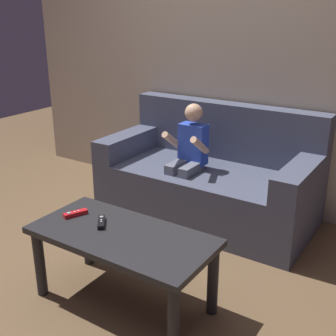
% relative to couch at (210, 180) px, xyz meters
% --- Properties ---
extents(ground_plane, '(8.07, 8.07, 0.00)m').
position_rel_couch_xyz_m(ground_plane, '(-0.12, -1.31, -0.30)').
color(ground_plane, brown).
extents(wall_back, '(4.04, 0.05, 2.50)m').
position_rel_couch_xyz_m(wall_back, '(-0.12, 0.39, 0.95)').
color(wall_back, '#B2A38E').
rests_on(wall_back, ground).
extents(couch, '(1.62, 0.80, 0.86)m').
position_rel_couch_xyz_m(couch, '(0.00, 0.00, 0.00)').
color(couch, '#474C60').
rests_on(couch, ground).
extents(person_seated_on_couch, '(0.29, 0.35, 0.90)m').
position_rel_couch_xyz_m(person_seated_on_couch, '(-0.10, -0.18, 0.22)').
color(person_seated_on_couch, slate).
rests_on(person_seated_on_couch, ground).
extents(coffee_table, '(1.00, 0.49, 0.44)m').
position_rel_couch_xyz_m(coffee_table, '(0.13, -1.25, 0.07)').
color(coffee_table, '#232326').
rests_on(coffee_table, ground).
extents(game_remote_red_near_edge, '(0.09, 0.14, 0.03)m').
position_rel_couch_xyz_m(game_remote_red_near_edge, '(-0.22, -1.23, 0.15)').
color(game_remote_red_near_edge, red).
rests_on(game_remote_red_near_edge, coffee_table).
extents(game_remote_black_center, '(0.12, 0.13, 0.03)m').
position_rel_couch_xyz_m(game_remote_black_center, '(-0.03, -1.23, 0.15)').
color(game_remote_black_center, black).
rests_on(game_remote_black_center, coffee_table).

